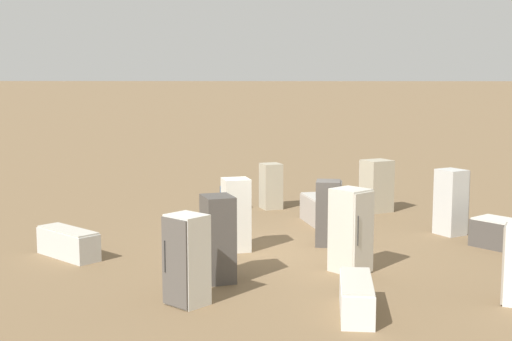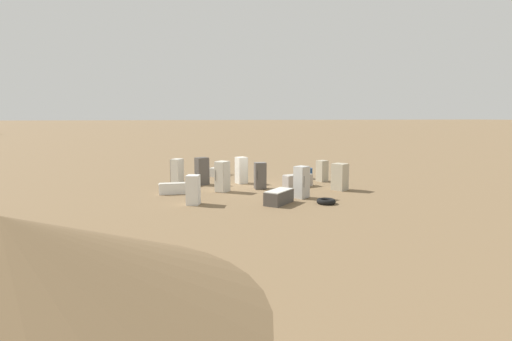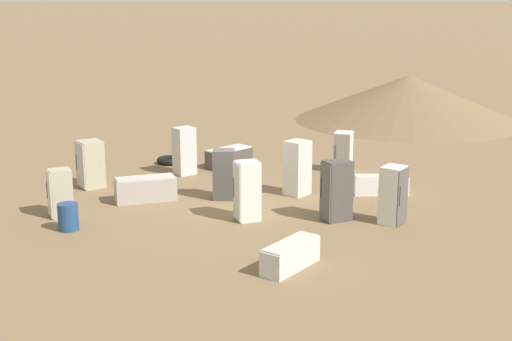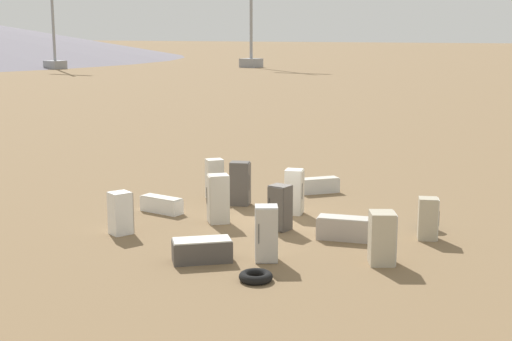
{
  "view_description": "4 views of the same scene",
  "coord_description": "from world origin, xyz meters",
  "px_view_note": "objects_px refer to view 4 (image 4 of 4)",
  "views": [
    {
      "loc": [
        -16.95,
        0.09,
        4.18
      ],
      "look_at": [
        0.35,
        1.02,
        1.86
      ],
      "focal_mm": 50.0,
      "sensor_mm": 36.0,
      "label": 1
    },
    {
      "loc": [
        -6.17,
        -23.89,
        4.37
      ],
      "look_at": [
        0.18,
        -0.58,
        1.11
      ],
      "focal_mm": 28.0,
      "sensor_mm": 36.0,
      "label": 2
    },
    {
      "loc": [
        0.59,
        21.25,
        6.43
      ],
      "look_at": [
        -0.67,
        -1.36,
        0.77
      ],
      "focal_mm": 50.0,
      "sensor_mm": 36.0,
      "label": 3
    },
    {
      "loc": [
        12.47,
        -21.99,
        6.84
      ],
      "look_at": [
        -1.34,
        0.42,
        1.77
      ],
      "focal_mm": 50.0,
      "sensor_mm": 36.0,
      "label": 4
    }
  ],
  "objects_px": {
    "discarded_fridge_7": "(428,219)",
    "discarded_fridge_11": "(121,213)",
    "discarded_fridge_3": "(319,185)",
    "power_pylon_1": "(53,25)",
    "discarded_fridge_8": "(240,183)",
    "discarded_fridge_1": "(294,192)",
    "discarded_fridge_12": "(218,199)",
    "discarded_fridge_9": "(346,228)",
    "discarded_fridge_0": "(280,208)",
    "power_pylon_0": "(251,21)",
    "discarded_fridge_2": "(214,179)",
    "discarded_fridge_4": "(382,238)",
    "scrap_tire": "(256,277)",
    "discarded_fridge_6": "(202,250)",
    "discarded_fridge_5": "(266,234)",
    "rusty_barrel": "(427,218)",
    "discarded_fridge_10": "(162,205)"
  },
  "relations": [
    {
      "from": "discarded_fridge_10",
      "to": "rusty_barrel",
      "type": "distance_m",
      "value": 10.02
    },
    {
      "from": "discarded_fridge_3",
      "to": "discarded_fridge_9",
      "type": "relative_size",
      "value": 0.86
    },
    {
      "from": "rusty_barrel",
      "to": "discarded_fridge_9",
      "type": "bearing_deg",
      "value": -124.16
    },
    {
      "from": "discarded_fridge_2",
      "to": "discarded_fridge_11",
      "type": "bearing_deg",
      "value": -137.79
    },
    {
      "from": "discarded_fridge_1",
      "to": "discarded_fridge_6",
      "type": "xyz_separation_m",
      "value": [
        0.4,
        -6.6,
        -0.52
      ]
    },
    {
      "from": "discarded_fridge_9",
      "to": "scrap_tire",
      "type": "distance_m",
      "value": 5.1
    },
    {
      "from": "discarded_fridge_5",
      "to": "discarded_fridge_8",
      "type": "relative_size",
      "value": 0.98
    },
    {
      "from": "discarded_fridge_4",
      "to": "discarded_fridge_6",
      "type": "xyz_separation_m",
      "value": [
        -4.74,
        -2.68,
        -0.45
      ]
    },
    {
      "from": "discarded_fridge_0",
      "to": "discarded_fridge_1",
      "type": "distance_m",
      "value": 2.34
    },
    {
      "from": "discarded_fridge_3",
      "to": "discarded_fridge_9",
      "type": "xyz_separation_m",
      "value": [
        4.01,
        -5.96,
        0.06
      ]
    },
    {
      "from": "discarded_fridge_12",
      "to": "rusty_barrel",
      "type": "bearing_deg",
      "value": -109.78
    },
    {
      "from": "discarded_fridge_7",
      "to": "power_pylon_1",
      "type": "bearing_deg",
      "value": -149.83
    },
    {
      "from": "discarded_fridge_7",
      "to": "discarded_fridge_1",
      "type": "bearing_deg",
      "value": -119.33
    },
    {
      "from": "discarded_fridge_8",
      "to": "rusty_barrel",
      "type": "height_order",
      "value": "discarded_fridge_8"
    },
    {
      "from": "discarded_fridge_3",
      "to": "discarded_fridge_11",
      "type": "distance_m",
      "value": 9.86
    },
    {
      "from": "discarded_fridge_0",
      "to": "discarded_fridge_2",
      "type": "xyz_separation_m",
      "value": [
        -4.78,
        2.81,
        0.03
      ]
    },
    {
      "from": "discarded_fridge_3",
      "to": "discarded_fridge_11",
      "type": "height_order",
      "value": "discarded_fridge_11"
    },
    {
      "from": "discarded_fridge_1",
      "to": "discarded_fridge_3",
      "type": "xyz_separation_m",
      "value": [
        -0.87,
        3.82,
        -0.54
      ]
    },
    {
      "from": "power_pylon_1",
      "to": "scrap_tire",
      "type": "bearing_deg",
      "value": -40.43
    },
    {
      "from": "discarded_fridge_3",
      "to": "discarded_fridge_12",
      "type": "xyz_separation_m",
      "value": [
        -0.89,
        -6.42,
        0.57
      ]
    },
    {
      "from": "discarded_fridge_12",
      "to": "discarded_fridge_1",
      "type": "bearing_deg",
      "value": -79.28
    },
    {
      "from": "discarded_fridge_2",
      "to": "scrap_tire",
      "type": "relative_size",
      "value": 1.74
    },
    {
      "from": "power_pylon_1",
      "to": "discarded_fridge_4",
      "type": "distance_m",
      "value": 127.14
    },
    {
      "from": "discarded_fridge_5",
      "to": "scrap_tire",
      "type": "height_order",
      "value": "discarded_fridge_5"
    },
    {
      "from": "discarded_fridge_6",
      "to": "rusty_barrel",
      "type": "height_order",
      "value": "rusty_barrel"
    },
    {
      "from": "discarded_fridge_1",
      "to": "discarded_fridge_7",
      "type": "relative_size",
      "value": 1.22
    },
    {
      "from": "discarded_fridge_5",
      "to": "scrap_tire",
      "type": "bearing_deg",
      "value": 78.35
    },
    {
      "from": "discarded_fridge_3",
      "to": "discarded_fridge_4",
      "type": "xyz_separation_m",
      "value": [
        6.01,
        -7.74,
        0.47
      ]
    },
    {
      "from": "discarded_fridge_8",
      "to": "discarded_fridge_10",
      "type": "xyz_separation_m",
      "value": [
        -1.93,
        -2.65,
        -0.57
      ]
    },
    {
      "from": "discarded_fridge_1",
      "to": "rusty_barrel",
      "type": "height_order",
      "value": "discarded_fridge_1"
    },
    {
      "from": "discarded_fridge_7",
      "to": "discarded_fridge_11",
      "type": "height_order",
      "value": "discarded_fridge_11"
    },
    {
      "from": "discarded_fridge_12",
      "to": "scrap_tire",
      "type": "height_order",
      "value": "discarded_fridge_12"
    },
    {
      "from": "power_pylon_1",
      "to": "discarded_fridge_8",
      "type": "height_order",
      "value": "power_pylon_1"
    },
    {
      "from": "discarded_fridge_1",
      "to": "discarded_fridge_12",
      "type": "xyz_separation_m",
      "value": [
        -1.76,
        -2.6,
        0.03
      ]
    },
    {
      "from": "power_pylon_0",
      "to": "scrap_tire",
      "type": "relative_size",
      "value": 31.34
    },
    {
      "from": "discarded_fridge_0",
      "to": "discarded_fridge_5",
      "type": "xyz_separation_m",
      "value": [
        1.4,
        -3.28,
        0.06
      ]
    },
    {
      "from": "discarded_fridge_9",
      "to": "power_pylon_1",
      "type": "bearing_deg",
      "value": 35.65
    },
    {
      "from": "discarded_fridge_1",
      "to": "discarded_fridge_4",
      "type": "distance_m",
      "value": 6.47
    },
    {
      "from": "power_pylon_0",
      "to": "discarded_fridge_8",
      "type": "relative_size",
      "value": 17.09
    },
    {
      "from": "discarded_fridge_5",
      "to": "discarded_fridge_12",
      "type": "relative_size",
      "value": 0.96
    },
    {
      "from": "power_pylon_0",
      "to": "power_pylon_1",
      "type": "xyz_separation_m",
      "value": [
        -28.92,
        -25.78,
        -1.01
      ]
    },
    {
      "from": "discarded_fridge_4",
      "to": "discarded_fridge_7",
      "type": "xyz_separation_m",
      "value": [
        0.34,
        3.27,
        -0.09
      ]
    },
    {
      "from": "discarded_fridge_0",
      "to": "discarded_fridge_1",
      "type": "relative_size",
      "value": 0.92
    },
    {
      "from": "power_pylon_0",
      "to": "discarded_fridge_2",
      "type": "bearing_deg",
      "value": -58.73
    },
    {
      "from": "discarded_fridge_0",
      "to": "discarded_fridge_8",
      "type": "bearing_deg",
      "value": -32.27
    },
    {
      "from": "discarded_fridge_8",
      "to": "scrap_tire",
      "type": "relative_size",
      "value": 1.83
    },
    {
      "from": "discarded_fridge_5",
      "to": "discarded_fridge_6",
      "type": "relative_size",
      "value": 0.94
    },
    {
      "from": "discarded_fridge_1",
      "to": "discarded_fridge_4",
      "type": "height_order",
      "value": "discarded_fridge_1"
    },
    {
      "from": "power_pylon_1",
      "to": "discarded_fridge_7",
      "type": "bearing_deg",
      "value": -37.32
    },
    {
      "from": "discarded_fridge_4",
      "to": "discarded_fridge_6",
      "type": "relative_size",
      "value": 0.87
    }
  ]
}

